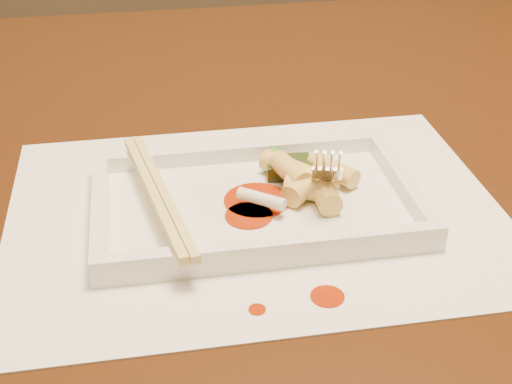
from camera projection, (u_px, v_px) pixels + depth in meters
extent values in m
cube|color=black|center=(213.00, 173.00, 0.68)|extent=(1.40, 0.90, 0.04)
cube|color=white|center=(256.00, 211.00, 0.58)|extent=(0.40, 0.30, 0.00)
cylinder|color=#9C2404|center=(327.00, 296.00, 0.49)|extent=(0.02, 0.02, 0.00)
cylinder|color=#9C2404|center=(257.00, 309.00, 0.48)|extent=(0.01, 0.01, 0.00)
cube|color=white|center=(256.00, 207.00, 0.58)|extent=(0.26, 0.16, 0.01)
cube|color=white|center=(242.00, 152.00, 0.64)|extent=(0.26, 0.01, 0.01)
cube|color=white|center=(274.00, 249.00, 0.51)|extent=(0.26, 0.01, 0.01)
cube|color=white|center=(100.00, 209.00, 0.56)|extent=(0.01, 0.14, 0.01)
cube|color=white|center=(403.00, 182.00, 0.59)|extent=(0.01, 0.14, 0.01)
cube|color=black|center=(288.00, 167.00, 0.61)|extent=(0.04, 0.03, 0.01)
cylinder|color=#EAEACC|center=(262.00, 199.00, 0.56)|extent=(0.04, 0.03, 0.01)
cylinder|color=#2A9818|center=(302.00, 172.00, 0.59)|extent=(0.04, 0.08, 0.01)
cube|color=#E3CA71|center=(153.00, 193.00, 0.56)|extent=(0.04, 0.19, 0.01)
cube|color=#E3CA71|center=(163.00, 192.00, 0.56)|extent=(0.04, 0.19, 0.01)
cylinder|color=#9C2404|center=(257.00, 200.00, 0.58)|extent=(0.05, 0.05, 0.00)
cylinder|color=#9C2404|center=(249.00, 216.00, 0.56)|extent=(0.04, 0.04, 0.00)
cylinder|color=#F3D971|center=(289.00, 169.00, 0.60)|extent=(0.05, 0.05, 0.02)
cylinder|color=#F3D971|center=(309.00, 189.00, 0.58)|extent=(0.04, 0.03, 0.02)
cylinder|color=#F3D971|center=(316.00, 176.00, 0.58)|extent=(0.04, 0.03, 0.02)
cylinder|color=#F3D971|center=(305.00, 186.00, 0.58)|extent=(0.05, 0.05, 0.02)
cylinder|color=#F3D971|center=(323.00, 191.00, 0.57)|extent=(0.02, 0.05, 0.02)
cylinder|color=#F3D971|center=(291.00, 171.00, 0.59)|extent=(0.03, 0.05, 0.02)
cylinder|color=#F3D971|center=(333.00, 170.00, 0.60)|extent=(0.04, 0.05, 0.02)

